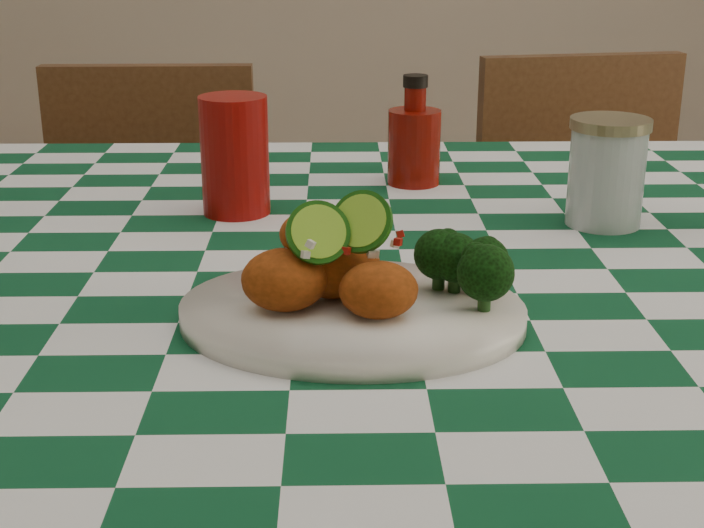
{
  "coord_description": "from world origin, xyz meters",
  "views": [
    {
      "loc": [
        -0.07,
        -0.98,
        1.12
      ],
      "look_at": [
        -0.05,
        -0.2,
        0.84
      ],
      "focal_mm": 50.0,
      "sensor_mm": 36.0,
      "label": 1
    }
  ],
  "objects_px": {
    "fried_chicken_pile": "(345,256)",
    "mason_jar": "(607,172)",
    "red_tumbler": "(235,156)",
    "wooden_chair_left": "(145,317)",
    "plate": "(352,314)",
    "wooden_chair_right": "(603,304)",
    "ketchup_bottle": "(414,130)"
  },
  "relations": [
    {
      "from": "fried_chicken_pile",
      "to": "mason_jar",
      "type": "distance_m",
      "value": 0.41
    },
    {
      "from": "fried_chicken_pile",
      "to": "mason_jar",
      "type": "relative_size",
      "value": 1.13
    },
    {
      "from": "red_tumbler",
      "to": "mason_jar",
      "type": "bearing_deg",
      "value": -7.26
    },
    {
      "from": "wooden_chair_left",
      "to": "plate",
      "type": "bearing_deg",
      "value": -68.06
    },
    {
      "from": "red_tumbler",
      "to": "wooden_chair_right",
      "type": "bearing_deg",
      "value": 42.47
    },
    {
      "from": "plate",
      "to": "ketchup_bottle",
      "type": "xyz_separation_m",
      "value": [
        0.09,
        0.47,
        0.06
      ]
    },
    {
      "from": "plate",
      "to": "mason_jar",
      "type": "bearing_deg",
      "value": 44.28
    },
    {
      "from": "red_tumbler",
      "to": "ketchup_bottle",
      "type": "bearing_deg",
      "value": 30.75
    },
    {
      "from": "ketchup_bottle",
      "to": "mason_jar",
      "type": "xyz_separation_m",
      "value": [
        0.2,
        -0.19,
        -0.01
      ]
    },
    {
      "from": "ketchup_bottle",
      "to": "mason_jar",
      "type": "height_order",
      "value": "ketchup_bottle"
    },
    {
      "from": "plate",
      "to": "mason_jar",
      "type": "xyz_separation_m",
      "value": [
        0.29,
        0.29,
        0.05
      ]
    },
    {
      "from": "red_tumbler",
      "to": "mason_jar",
      "type": "height_order",
      "value": "red_tumbler"
    },
    {
      "from": "red_tumbler",
      "to": "wooden_chair_right",
      "type": "relative_size",
      "value": 0.16
    },
    {
      "from": "plate",
      "to": "mason_jar",
      "type": "height_order",
      "value": "mason_jar"
    },
    {
      "from": "plate",
      "to": "red_tumbler",
      "type": "xyz_separation_m",
      "value": [
        -0.13,
        0.34,
        0.06
      ]
    },
    {
      "from": "ketchup_bottle",
      "to": "plate",
      "type": "bearing_deg",
      "value": -100.82
    },
    {
      "from": "fried_chicken_pile",
      "to": "wooden_chair_right",
      "type": "bearing_deg",
      "value": 61.41
    },
    {
      "from": "ketchup_bottle",
      "to": "mason_jar",
      "type": "relative_size",
      "value": 1.16
    },
    {
      "from": "plate",
      "to": "red_tumbler",
      "type": "bearing_deg",
      "value": 111.08
    },
    {
      "from": "wooden_chair_right",
      "to": "plate",
      "type": "bearing_deg",
      "value": -127.13
    },
    {
      "from": "red_tumbler",
      "to": "mason_jar",
      "type": "distance_m",
      "value": 0.43
    },
    {
      "from": "mason_jar",
      "to": "wooden_chair_right",
      "type": "relative_size",
      "value": 0.14
    },
    {
      "from": "fried_chicken_pile",
      "to": "red_tumbler",
      "type": "bearing_deg",
      "value": 110.15
    },
    {
      "from": "red_tumbler",
      "to": "wooden_chair_left",
      "type": "relative_size",
      "value": 0.16
    },
    {
      "from": "mason_jar",
      "to": "fried_chicken_pile",
      "type": "bearing_deg",
      "value": -136.32
    },
    {
      "from": "fried_chicken_pile",
      "to": "wooden_chair_right",
      "type": "distance_m",
      "value": 1.11
    },
    {
      "from": "ketchup_bottle",
      "to": "wooden_chair_right",
      "type": "height_order",
      "value": "ketchup_bottle"
    },
    {
      "from": "plate",
      "to": "mason_jar",
      "type": "distance_m",
      "value": 0.41
    },
    {
      "from": "fried_chicken_pile",
      "to": "plate",
      "type": "bearing_deg",
      "value": 0.0
    },
    {
      "from": "ketchup_bottle",
      "to": "fried_chicken_pile",
      "type": "bearing_deg",
      "value": -101.55
    },
    {
      "from": "ketchup_bottle",
      "to": "wooden_chair_left",
      "type": "xyz_separation_m",
      "value": [
        -0.45,
        0.4,
        -0.43
      ]
    },
    {
      "from": "wooden_chair_left",
      "to": "wooden_chair_right",
      "type": "distance_m",
      "value": 0.85
    }
  ]
}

